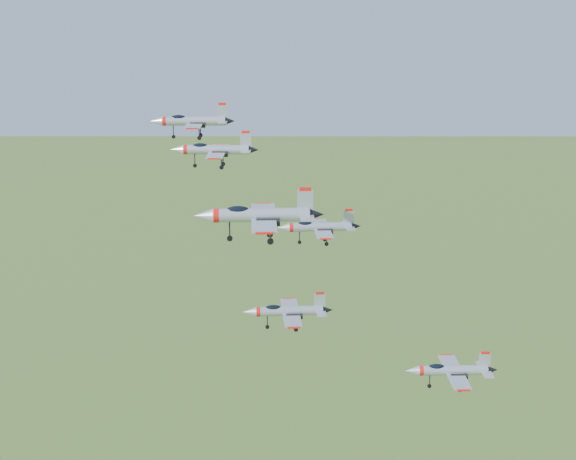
# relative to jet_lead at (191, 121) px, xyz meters

# --- Properties ---
(jet_lead) EXTENTS (12.55, 10.52, 3.36)m
(jet_lead) POSITION_rel_jet_lead_xyz_m (0.00, 0.00, 0.00)
(jet_lead) COLOR #A1A7AD
(jet_left_high) EXTENTS (11.14, 9.29, 2.98)m
(jet_left_high) POSITION_rel_jet_lead_xyz_m (7.75, -17.60, -0.71)
(jet_left_high) COLOR #A1A7AD
(jet_right_high) EXTENTS (13.77, 11.58, 3.70)m
(jet_right_high) POSITION_rel_jet_lead_xyz_m (16.51, -33.91, -4.36)
(jet_right_high) COLOR #A1A7AD
(jet_left_low) EXTENTS (11.48, 9.69, 3.09)m
(jet_left_low) POSITION_rel_jet_lead_xyz_m (20.08, -9.90, -12.45)
(jet_left_low) COLOR #A1A7AD
(jet_right_low) EXTENTS (11.35, 9.58, 3.06)m
(jet_right_low) POSITION_rel_jet_lead_xyz_m (17.62, -21.34, -20.28)
(jet_right_low) COLOR #A1A7AD
(jet_trail) EXTENTS (11.91, 9.99, 3.19)m
(jet_trail) POSITION_rel_jet_lead_xyz_m (38.36, -18.84, -28.10)
(jet_trail) COLOR #A1A7AD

